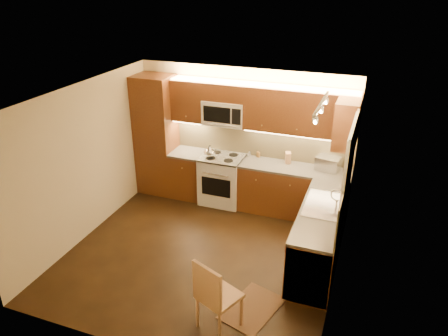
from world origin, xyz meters
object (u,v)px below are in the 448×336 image
at_px(microwave, 225,112).
at_px(toaster_oven, 328,163).
at_px(stove, 222,179).
at_px(knife_block, 288,158).
at_px(sink, 324,201).
at_px(kettle, 210,151).
at_px(dining_chair, 219,294).
at_px(soap_bottle, 346,182).

distance_m(microwave, toaster_oven, 2.01).
height_order(stove, knife_block, knife_block).
xyz_separation_m(microwave, toaster_oven, (1.88, 0.01, -0.70)).
bearing_deg(toaster_oven, stove, -163.57).
height_order(sink, toaster_oven, toaster_oven).
bearing_deg(kettle, toaster_oven, 2.95).
bearing_deg(stove, dining_chair, -70.13).
height_order(toaster_oven, dining_chair, toaster_oven).
relative_size(kettle, soap_bottle, 1.31).
bearing_deg(stove, kettle, -152.24).
relative_size(stove, toaster_oven, 2.34).
bearing_deg(sink, dining_chair, -116.02).
bearing_deg(kettle, stove, 23.83).
distance_m(soap_bottle, dining_chair, 2.88).
height_order(soap_bottle, dining_chair, soap_bottle).
bearing_deg(stove, soap_bottle, -10.38).
height_order(sink, dining_chair, sink).
distance_m(kettle, knife_block, 1.41).
bearing_deg(microwave, toaster_oven, 0.27).
xyz_separation_m(kettle, toaster_oven, (2.09, 0.25, -0.02)).
distance_m(stove, kettle, 0.62).
xyz_separation_m(sink, dining_chair, (-0.92, -1.88, -0.47)).
height_order(microwave, dining_chair, microwave).
relative_size(sink, soap_bottle, 4.78).
bearing_deg(kettle, microwave, 45.88).
height_order(stove, toaster_oven, toaster_oven).
bearing_deg(knife_block, toaster_oven, -22.12).
bearing_deg(toaster_oven, knife_block, -171.61).
xyz_separation_m(stove, sink, (2.00, -1.12, 0.52)).
bearing_deg(stove, sink, -29.36).
height_order(sink, soap_bottle, soap_bottle).
xyz_separation_m(stove, knife_block, (1.17, 0.19, 0.54)).
distance_m(stove, knife_block, 1.31).
distance_m(stove, microwave, 1.27).
relative_size(toaster_oven, dining_chair, 0.39).
bearing_deg(toaster_oven, dining_chair, -92.15).
relative_size(knife_block, soap_bottle, 1.10).
bearing_deg(microwave, knife_block, 2.64).
relative_size(stove, knife_block, 4.64).
relative_size(sink, knife_block, 4.34).
relative_size(toaster_oven, soap_bottle, 2.18).
xyz_separation_m(knife_block, soap_bottle, (1.07, -0.60, -0.01)).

